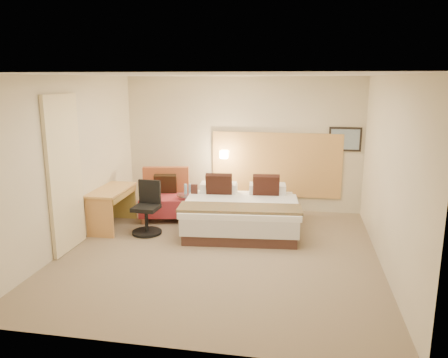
% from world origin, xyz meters
% --- Properties ---
extents(floor, '(4.80, 5.00, 0.02)m').
position_xyz_m(floor, '(0.00, 0.00, -0.01)').
color(floor, '#7F6D55').
rests_on(floor, ground).
extents(ceiling, '(4.80, 5.00, 0.02)m').
position_xyz_m(ceiling, '(0.00, 0.00, 2.71)').
color(ceiling, white).
rests_on(ceiling, floor).
extents(wall_back, '(4.80, 0.02, 2.70)m').
position_xyz_m(wall_back, '(0.00, 2.51, 1.35)').
color(wall_back, beige).
rests_on(wall_back, floor).
extents(wall_front, '(4.80, 0.02, 2.70)m').
position_xyz_m(wall_front, '(0.00, -2.51, 1.35)').
color(wall_front, beige).
rests_on(wall_front, floor).
extents(wall_left, '(0.02, 5.00, 2.70)m').
position_xyz_m(wall_left, '(-2.41, 0.00, 1.35)').
color(wall_left, beige).
rests_on(wall_left, floor).
extents(wall_right, '(0.02, 5.00, 2.70)m').
position_xyz_m(wall_right, '(2.41, 0.00, 1.35)').
color(wall_right, beige).
rests_on(wall_right, floor).
extents(headboard_panel, '(2.60, 0.04, 1.30)m').
position_xyz_m(headboard_panel, '(0.70, 2.47, 0.95)').
color(headboard_panel, tan).
rests_on(headboard_panel, wall_back).
extents(art_frame, '(0.62, 0.03, 0.47)m').
position_xyz_m(art_frame, '(2.02, 2.48, 1.50)').
color(art_frame, black).
rests_on(art_frame, wall_back).
extents(art_canvas, '(0.54, 0.01, 0.39)m').
position_xyz_m(art_canvas, '(2.02, 2.46, 1.50)').
color(art_canvas, gray).
rests_on(art_canvas, wall_back).
extents(lamp_arm, '(0.02, 0.12, 0.02)m').
position_xyz_m(lamp_arm, '(-0.35, 2.42, 1.15)').
color(lamp_arm, silver).
rests_on(lamp_arm, wall_back).
extents(lamp_shade, '(0.15, 0.15, 0.15)m').
position_xyz_m(lamp_shade, '(-0.35, 2.36, 1.15)').
color(lamp_shade, '#F9E8C2').
rests_on(lamp_shade, wall_back).
extents(curtain, '(0.06, 0.90, 2.42)m').
position_xyz_m(curtain, '(-2.36, -0.25, 1.22)').
color(curtain, beige).
rests_on(curtain, wall_left).
extents(bottle_a, '(0.06, 0.06, 0.19)m').
position_xyz_m(bottle_a, '(-0.93, 1.48, 0.62)').
color(bottle_a, '#9CCDF2').
rests_on(bottle_a, side_table).
extents(bottle_b, '(0.06, 0.06, 0.19)m').
position_xyz_m(bottle_b, '(-0.85, 1.50, 0.62)').
color(bottle_b, '#98C5EC').
rests_on(bottle_b, side_table).
extents(menu_folder, '(0.13, 0.05, 0.21)m').
position_xyz_m(menu_folder, '(-0.74, 1.40, 0.63)').
color(menu_folder, '#3C1D18').
rests_on(menu_folder, side_table).
extents(bed, '(2.13, 2.09, 0.96)m').
position_xyz_m(bed, '(0.18, 1.20, 0.31)').
color(bed, '#422721').
rests_on(bed, floor).
extents(lounge_chair, '(1.04, 0.95, 0.95)m').
position_xyz_m(lounge_chair, '(-1.38, 1.60, 0.38)').
color(lounge_chair, tan).
rests_on(lounge_chair, floor).
extents(side_table, '(0.49, 0.49, 0.53)m').
position_xyz_m(side_table, '(-0.85, 1.44, 0.29)').
color(side_table, silver).
rests_on(side_table, floor).
extents(desk, '(0.55, 1.17, 0.72)m').
position_xyz_m(desk, '(-2.11, 0.86, 0.57)').
color(desk, tan).
rests_on(desk, floor).
extents(desk_chair, '(0.54, 0.54, 0.91)m').
position_xyz_m(desk_chair, '(-1.41, 0.69, 0.38)').
color(desk_chair, black).
rests_on(desk_chair, floor).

